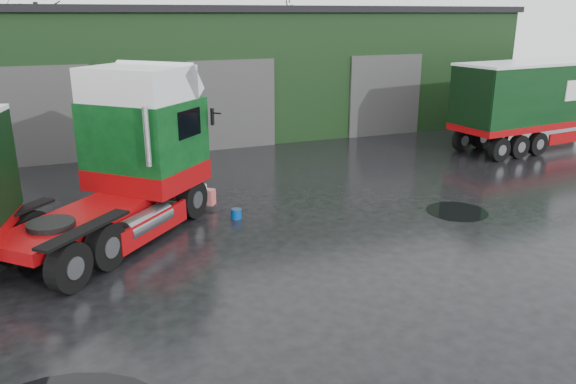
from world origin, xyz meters
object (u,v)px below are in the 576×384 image
object	(u,v)px
lorry_right	(560,102)
tree_back_b	(273,44)
hero_tractor	(97,160)
tree_back_a	(39,33)
wash_bucket	(236,214)
warehouse	(200,67)

from	to	relation	value
lorry_right	tree_back_b	size ratio (longest dim) A/B	2.02
hero_tractor	tree_back_a	bearing A→B (deg)	137.83
lorry_right	wash_bucket	xyz separation A→B (m)	(-17.10, -4.11, -1.83)
wash_bucket	lorry_right	bearing A→B (deg)	13.52
tree_back_a	warehouse	bearing A→B (deg)	-51.34
wash_bucket	warehouse	bearing A→B (deg)	80.04
lorry_right	wash_bucket	world-z (taller)	lorry_right
hero_tractor	lorry_right	world-z (taller)	hero_tractor
lorry_right	tree_back_b	bearing A→B (deg)	-169.06
warehouse	tree_back_b	size ratio (longest dim) A/B	4.32
wash_bucket	tree_back_b	world-z (taller)	tree_back_b
hero_tractor	wash_bucket	bearing A→B (deg)	50.23
lorry_right	wash_bucket	size ratio (longest dim) A/B	46.66
lorry_right	wash_bucket	bearing A→B (deg)	-82.60
hero_tractor	tree_back_a	distance (m)	25.66
lorry_right	tree_back_a	size ratio (longest dim) A/B	1.59
tree_back_a	tree_back_b	bearing A→B (deg)	0.00
tree_back_a	tree_back_b	size ratio (longest dim) A/B	1.27
tree_back_a	tree_back_b	xyz separation A→B (m)	(16.00, 0.00, -1.00)
warehouse	lorry_right	bearing A→B (deg)	-37.29
hero_tractor	tree_back_b	distance (m)	29.37
tree_back_b	lorry_right	bearing A→B (deg)	-72.94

